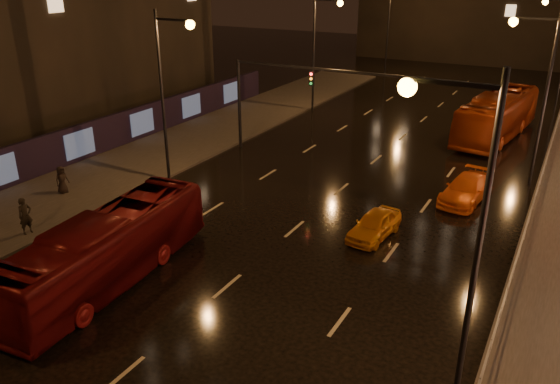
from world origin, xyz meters
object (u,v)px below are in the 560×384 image
object	(u,v)px
bus_curb	(497,116)
taxi_near	(374,225)
taxi_far	(466,189)
pedestrian_a	(25,216)
pedestrian_c	(62,180)
bus_red	(107,249)

from	to	relation	value
bus_curb	taxi_near	bearing A→B (deg)	-89.19
taxi_far	taxi_near	bearing A→B (deg)	-106.96
taxi_far	pedestrian_a	world-z (taller)	pedestrian_a
bus_curb	pedestrian_c	xyz separation A→B (m)	(-19.75, -23.80, -0.76)
bus_curb	pedestrian_a	bearing A→B (deg)	-113.72
bus_red	taxi_far	world-z (taller)	bus_red
bus_red	pedestrian_a	bearing A→B (deg)	165.43
taxi_near	pedestrian_a	size ratio (longest dim) A/B	2.06
bus_curb	taxi_far	bearing A→B (deg)	-80.07
bus_red	pedestrian_c	xyz separation A→B (m)	(-9.16, 5.51, -0.56)
pedestrian_c	taxi_far	bearing A→B (deg)	-56.59
bus_red	pedestrian_a	world-z (taller)	bus_red
bus_curb	taxi_far	xyz separation A→B (m)	(0.55, -13.54, -1.01)
taxi_near	pedestrian_a	world-z (taller)	pedestrian_a
pedestrian_c	bus_red	bearing A→B (deg)	-114.46
taxi_far	pedestrian_c	size ratio (longest dim) A/B	3.01
bus_curb	pedestrian_c	bearing A→B (deg)	-122.08
bus_red	bus_curb	xyz separation A→B (m)	(10.59, 29.31, 0.20)
taxi_near	taxi_far	size ratio (longest dim) A/B	0.79
bus_red	taxi_far	distance (m)	19.33
taxi_near	bus_red	bearing A→B (deg)	-125.81
taxi_far	pedestrian_a	size ratio (longest dim) A/B	2.62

